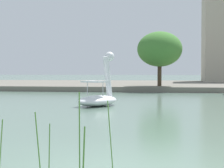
% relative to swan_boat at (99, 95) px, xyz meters
% --- Properties ---
extents(shore_bank_far, '(125.41, 27.81, 0.48)m').
position_rel_swan_boat_xyz_m(shore_bank_far, '(2.69, 27.21, -0.32)').
color(shore_bank_far, '#6B665B').
rests_on(shore_bank_far, ground_plane).
extents(swan_boat, '(2.56, 3.13, 2.91)m').
position_rel_swan_boat_xyz_m(swan_boat, '(0.00, 0.00, 0.00)').
color(swan_boat, white).
rests_on(swan_boat, ground_plane).
extents(tree_broadleaf_behind_dock, '(5.37, 5.27, 5.17)m').
position_rel_swan_boat_xyz_m(tree_broadleaf_behind_dock, '(2.86, 15.75, 3.41)').
color(tree_broadleaf_behind_dock, '#423323').
rests_on(tree_broadleaf_behind_dock, shore_bank_far).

